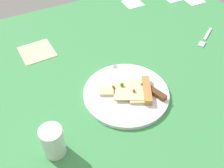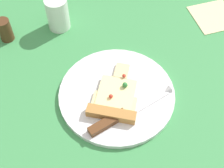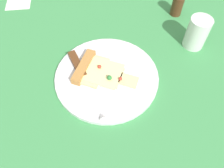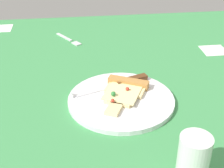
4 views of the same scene
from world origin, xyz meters
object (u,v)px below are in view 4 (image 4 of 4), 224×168
Objects in this scene: pizza_slice at (124,91)px; fork at (69,39)px; knife at (118,83)px; drinking_glass at (194,157)px; plate at (121,100)px.

fork is (43.94, 15.04, -1.74)cm from pizza_slice.
fork is at bearing 0.41° from knife.
drinking_glass is at bearing 132.38° from pizza_slice.
knife reaches higher than fork.
knife reaches higher than plate.
fork is at bearing -45.17° from pizza_slice.
knife is (4.77, 1.03, -0.19)cm from pizza_slice.
pizza_slice is at bearing -25.52° from plate.
drinking_glass is (-29.00, -10.36, 4.37)cm from plate.
fork is (75.28, 24.28, -4.64)cm from drinking_glass.
plate is 2.98cm from pizza_slice.
drinking_glass is (-36.11, -10.28, 3.09)cm from knife.
pizza_slice reaches higher than knife.
knife is at bearing 15.89° from drinking_glass.
drinking_glass is 0.73× the size of fork.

